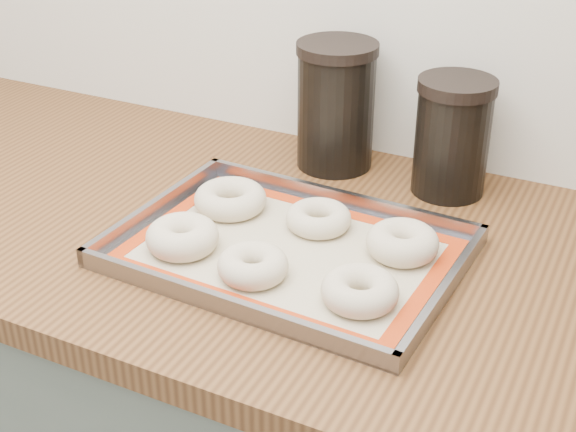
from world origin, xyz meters
The scene contains 11 objects.
countertop centered at (0.00, 1.68, 0.88)m, with size 3.06×0.68×0.04m, color brown.
baking_tray centered at (-0.21, 1.62, 0.91)m, with size 0.48×0.35×0.03m.
baking_mat centered at (-0.21, 1.62, 0.90)m, with size 0.43×0.31×0.00m.
bagel_front_left centered at (-0.34, 1.56, 0.92)m, with size 0.10×0.10×0.04m, color beige.
bagel_front_mid centered at (-0.22, 1.55, 0.92)m, with size 0.09×0.09×0.04m, color beige.
bagel_front_right centered at (-0.08, 1.55, 0.92)m, with size 0.10×0.10×0.04m, color beige.
bagel_back_left centered at (-0.34, 1.69, 0.92)m, with size 0.11×0.11×0.04m, color beige.
bagel_back_mid centered at (-0.20, 1.70, 0.92)m, with size 0.09×0.09×0.03m, color beige.
bagel_back_right centered at (-0.07, 1.68, 0.92)m, with size 0.10×0.10×0.04m, color beige.
canister_left centered at (-0.27, 1.92, 1.01)m, with size 0.13×0.13×0.21m.
canister_mid centered at (-0.07, 1.91, 0.99)m, with size 0.12×0.12×0.18m.
Camera 1 is at (0.20, 0.78, 1.48)m, focal length 50.00 mm.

